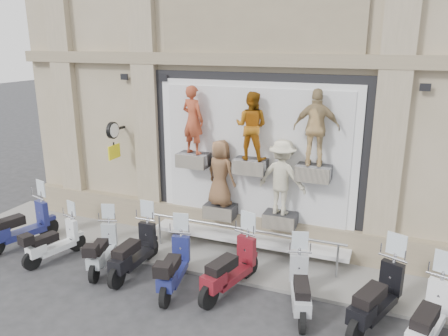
{
  "coord_description": "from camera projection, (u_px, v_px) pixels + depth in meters",
  "views": [
    {
      "loc": [
        3.22,
        -7.21,
        5.28
      ],
      "look_at": [
        -0.43,
        1.9,
        2.41
      ],
      "focal_mm": 35.0,
      "sensor_mm": 36.0,
      "label": 1
    }
  ],
  "objects": [
    {
      "name": "scooter_i",
      "position": [
        431.0,
        307.0,
        7.61
      ],
      "size": [
        1.15,
        2.08,
        1.62
      ],
      "primitive_type": null,
      "rotation": [
        0.0,
        0.0,
        -0.3
      ],
      "color": "white",
      "rests_on": "ground"
    },
    {
      "name": "scooter_f",
      "position": [
        230.0,
        258.0,
        9.31
      ],
      "size": [
        1.1,
        2.13,
        1.66
      ],
      "primitive_type": null,
      "rotation": [
        0.0,
        0.0,
        -0.26
      ],
      "color": "maroon",
      "rests_on": "ground"
    },
    {
      "name": "scooter_g",
      "position": [
        301.0,
        279.0,
        8.66
      ],
      "size": [
        1.03,
        1.9,
        1.48
      ],
      "primitive_type": null,
      "rotation": [
        0.0,
        0.0,
        0.29
      ],
      "color": "#9EA0A5",
      "rests_on": "ground"
    },
    {
      "name": "guard_rail",
      "position": [
        242.0,
        245.0,
        10.71
      ],
      "size": [
        5.06,
        0.1,
        0.93
      ],
      "primitive_type": null,
      "color": "#9EA0A5",
      "rests_on": "ground"
    },
    {
      "name": "scooter_d",
      "position": [
        134.0,
        242.0,
        10.11
      ],
      "size": [
        0.59,
        1.97,
        1.6
      ],
      "primitive_type": null,
      "rotation": [
        0.0,
        0.0,
        -0.01
      ],
      "color": "black",
      "rests_on": "ground"
    },
    {
      "name": "clock_sign_bracket",
      "position": [
        113.0,
        136.0,
        11.86
      ],
      "size": [
        0.1,
        0.8,
        1.02
      ],
      "color": "black",
      "rests_on": "ground"
    },
    {
      "name": "sidewalk",
      "position": [
        243.0,
        259.0,
        10.92
      ],
      "size": [
        16.0,
        2.2,
        0.08
      ],
      "primitive_type": "cube",
      "color": "gray",
      "rests_on": "ground"
    },
    {
      "name": "building",
      "position": [
        297.0,
        17.0,
        13.61
      ],
      "size": [
        14.0,
        8.6,
        12.0
      ],
      "primitive_type": null,
      "color": "tan",
      "rests_on": "ground"
    },
    {
      "name": "shop_vitrine",
      "position": [
        257.0,
        162.0,
        10.78
      ],
      "size": [
        5.6,
        0.87,
        4.3
      ],
      "color": "black",
      "rests_on": "ground"
    },
    {
      "name": "scooter_b",
      "position": [
        53.0,
        234.0,
        10.76
      ],
      "size": [
        0.95,
        1.79,
        1.39
      ],
      "primitive_type": null,
      "rotation": [
        0.0,
        0.0,
        -0.27
      ],
      "color": "silver",
      "rests_on": "ground"
    },
    {
      "name": "ground",
      "position": [
        209.0,
        305.0,
        9.06
      ],
      "size": [
        90.0,
        90.0,
        0.0
      ],
      "primitive_type": "plane",
      "color": "#2C2C2E",
      "rests_on": "ground"
    },
    {
      "name": "scooter_c",
      "position": [
        102.0,
        241.0,
        10.35
      ],
      "size": [
        1.04,
        1.84,
        1.43
      ],
      "primitive_type": null,
      "rotation": [
        0.0,
        0.0,
        0.32
      ],
      "color": "#A0A8AD",
      "rests_on": "ground"
    },
    {
      "name": "scooter_a",
      "position": [
        19.0,
        217.0,
        11.43
      ],
      "size": [
        1.17,
        2.15,
        1.68
      ],
      "primitive_type": null,
      "rotation": [
        0.0,
        0.0,
        -0.29
      ],
      "color": "navy",
      "rests_on": "ground"
    },
    {
      "name": "scooter_e",
      "position": [
        174.0,
        257.0,
        9.45
      ],
      "size": [
        0.93,
        1.98,
        1.55
      ],
      "primitive_type": null,
      "rotation": [
        0.0,
        0.0,
        0.2
      ],
      "color": "navy",
      "rests_on": "ground"
    },
    {
      "name": "scooter_h",
      "position": [
        378.0,
        286.0,
        8.18
      ],
      "size": [
        1.34,
        2.17,
        1.7
      ],
      "primitive_type": null,
      "rotation": [
        0.0,
        0.0,
        -0.38
      ],
      "color": "black",
      "rests_on": "ground"
    }
  ]
}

